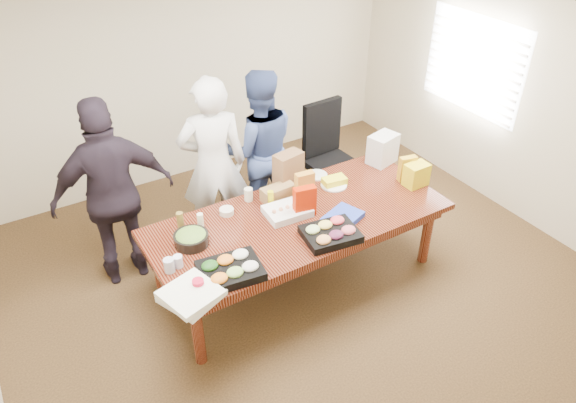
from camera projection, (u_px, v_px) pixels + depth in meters
floor at (298, 278)px, 5.46m from camera, size 5.50×5.00×0.02m
wall_back at (187, 70)px, 6.45m from camera, size 5.50×0.04×2.70m
wall_front at (547, 360)px, 2.93m from camera, size 5.50×0.04×2.70m
wall_right at (514, 94)px, 5.87m from camera, size 0.04×5.00×2.70m
window_panel at (473, 65)px, 6.19m from camera, size 0.03×1.40×1.10m
window_blinds at (470, 65)px, 6.18m from camera, size 0.04×1.36×1.00m
conference_table at (298, 248)px, 5.24m from camera, size 2.80×1.20×0.75m
office_chair at (332, 161)px, 6.19m from camera, size 0.64×0.64×1.18m
person_center at (214, 165)px, 5.43m from camera, size 0.78×0.62×1.88m
person_right at (259, 149)px, 5.81m from camera, size 1.02×0.89×1.78m
person_left at (114, 195)px, 4.98m from camera, size 1.15×0.54×1.91m
veggie_tray at (230, 271)px, 4.36m from camera, size 0.54×0.45×0.08m
fruit_tray at (330, 234)px, 4.76m from camera, size 0.53×0.44×0.07m
sheet_cake at (287, 211)px, 5.05m from camera, size 0.43×0.33×0.07m
salad_bowl at (191, 239)px, 4.68m from camera, size 0.35×0.35×0.10m
chip_bag_blue at (343, 218)px, 4.98m from camera, size 0.42×0.37×0.05m
chip_bag_red at (305, 202)px, 4.98m from camera, size 0.22×0.12×0.30m
chip_bag_yellow at (407, 168)px, 5.50m from camera, size 0.19×0.11×0.26m
chip_bag_orange at (305, 186)px, 5.21m from camera, size 0.19×0.10×0.28m
mayo_jar at (249, 194)px, 5.23m from camera, size 0.09×0.09×0.13m
mustard_bottle at (271, 199)px, 5.13m from camera, size 0.06×0.06×0.16m
dressing_bottle at (180, 222)px, 4.81m from camera, size 0.08×0.08×0.19m
ranch_bottle at (201, 222)px, 4.83m from camera, size 0.07×0.07×0.17m
banana_bunch at (334, 181)px, 5.47m from camera, size 0.25×0.17×0.08m
bread_loaf at (278, 192)px, 5.25m from camera, size 0.34×0.16×0.13m
kraft_bag at (288, 170)px, 5.37m from camera, size 0.31×0.21×0.37m
red_cup at (198, 286)px, 4.18m from camera, size 0.11×0.11×0.12m
clear_cup_a at (169, 265)px, 4.38m from camera, size 0.10×0.10×0.12m
clear_cup_b at (178, 261)px, 4.43m from camera, size 0.09×0.09×0.11m
pizza_box_lower at (192, 296)px, 4.15m from camera, size 0.51×0.51×0.04m
pizza_box_upper at (191, 294)px, 4.11m from camera, size 0.48×0.48×0.04m
plate_a at (334, 185)px, 5.47m from camera, size 0.28×0.28×0.02m
plate_b at (317, 175)px, 5.63m from camera, size 0.26×0.26×0.01m
dip_bowl_a at (308, 193)px, 5.31m from camera, size 0.20×0.20×0.06m
dip_bowl_b at (227, 211)px, 5.06m from camera, size 0.15×0.15×0.05m
grocery_bag_white at (383, 149)px, 5.77m from camera, size 0.34×0.28×0.32m
grocery_bag_yellow at (416, 175)px, 5.42m from camera, size 0.24×0.17×0.23m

